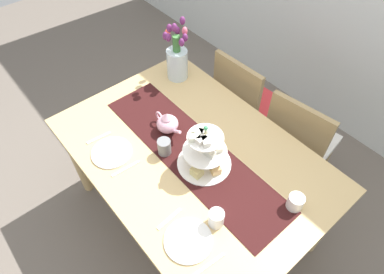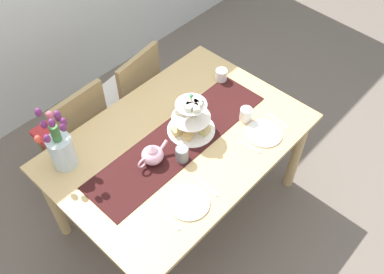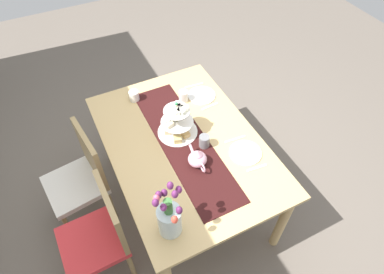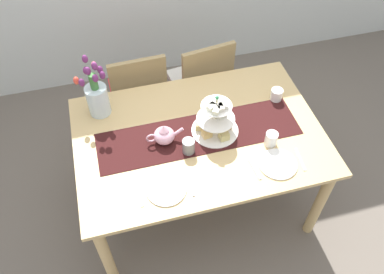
# 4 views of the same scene
# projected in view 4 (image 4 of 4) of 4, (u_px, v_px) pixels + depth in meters

# --- Properties ---
(ground_plane) EXTENTS (8.00, 8.00, 0.00)m
(ground_plane) POSITION_uv_depth(u_px,v_px,m) (198.00, 198.00, 3.10)
(ground_plane) COLOR #6B6056
(dining_table) EXTENTS (1.57, 1.07, 0.77)m
(dining_table) POSITION_uv_depth(u_px,v_px,m) (199.00, 144.00, 2.59)
(dining_table) COLOR tan
(dining_table) RESTS_ON ground_plane
(chair_left) EXTENTS (0.43, 0.43, 0.91)m
(chair_left) POSITION_uv_depth(u_px,v_px,m) (139.00, 92.00, 3.14)
(chair_left) COLOR #9C8254
(chair_left) RESTS_ON ground_plane
(chair_right) EXTENTS (0.47, 0.47, 0.91)m
(chair_right) POSITION_uv_depth(u_px,v_px,m) (202.00, 81.00, 3.23)
(chair_right) COLOR #9C8254
(chair_right) RESTS_ON ground_plane
(table_runner) EXTENTS (1.29, 0.34, 0.00)m
(table_runner) POSITION_uv_depth(u_px,v_px,m) (199.00, 133.00, 2.51)
(table_runner) COLOR black
(table_runner) RESTS_ON dining_table
(tiered_cake_stand) EXTENTS (0.30, 0.30, 0.30)m
(tiered_cake_stand) POSITION_uv_depth(u_px,v_px,m) (216.00, 120.00, 2.45)
(tiered_cake_stand) COLOR beige
(tiered_cake_stand) RESTS_ON table_runner
(teapot) EXTENTS (0.24, 0.13, 0.14)m
(teapot) POSITION_uv_depth(u_px,v_px,m) (164.00, 135.00, 2.43)
(teapot) COLOR #E5A8BC
(teapot) RESTS_ON table_runner
(tulip_vase) EXTENTS (0.20, 0.18, 0.44)m
(tulip_vase) POSITION_uv_depth(u_px,v_px,m) (97.00, 96.00, 2.53)
(tulip_vase) COLOR silver
(tulip_vase) RESTS_ON dining_table
(cream_jug) EXTENTS (0.08, 0.08, 0.08)m
(cream_jug) POSITION_uv_depth(u_px,v_px,m) (276.00, 95.00, 2.68)
(cream_jug) COLOR white
(cream_jug) RESTS_ON dining_table
(dinner_plate_left) EXTENTS (0.23, 0.23, 0.01)m
(dinner_plate_left) POSITION_uv_depth(u_px,v_px,m) (166.00, 189.00, 2.24)
(dinner_plate_left) COLOR white
(dinner_plate_left) RESTS_ON dining_table
(fork_left) EXTENTS (0.03, 0.15, 0.01)m
(fork_left) POSITION_uv_depth(u_px,v_px,m) (141.00, 195.00, 2.22)
(fork_left) COLOR silver
(fork_left) RESTS_ON dining_table
(knife_left) EXTENTS (0.03, 0.17, 0.01)m
(knife_left) POSITION_uv_depth(u_px,v_px,m) (191.00, 184.00, 2.27)
(knife_left) COLOR silver
(knife_left) RESTS_ON dining_table
(dinner_plate_right) EXTENTS (0.23, 0.23, 0.01)m
(dinner_plate_right) POSITION_uv_depth(u_px,v_px,m) (278.00, 164.00, 2.35)
(dinner_plate_right) COLOR white
(dinner_plate_right) RESTS_ON dining_table
(fork_right) EXTENTS (0.03, 0.15, 0.01)m
(fork_right) POSITION_uv_depth(u_px,v_px,m) (255.00, 169.00, 2.33)
(fork_right) COLOR silver
(fork_right) RESTS_ON dining_table
(knife_right) EXTENTS (0.03, 0.17, 0.01)m
(knife_right) POSITION_uv_depth(u_px,v_px,m) (300.00, 159.00, 2.38)
(knife_right) COLOR silver
(knife_right) RESTS_ON dining_table
(mug_grey) EXTENTS (0.08, 0.08, 0.09)m
(mug_grey) POSITION_uv_depth(u_px,v_px,m) (189.00, 146.00, 2.38)
(mug_grey) COLOR slate
(mug_grey) RESTS_ON table_runner
(mug_white_text) EXTENTS (0.08, 0.08, 0.09)m
(mug_white_text) POSITION_uv_depth(u_px,v_px,m) (271.00, 139.00, 2.42)
(mug_white_text) COLOR white
(mug_white_text) RESTS_ON dining_table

